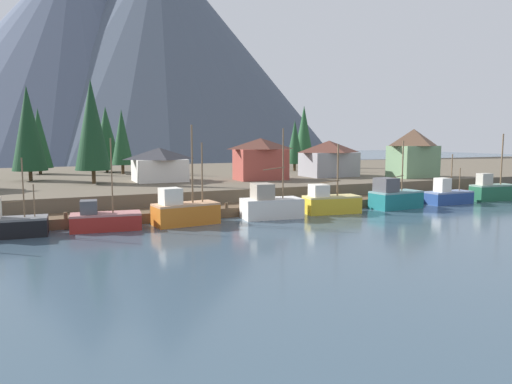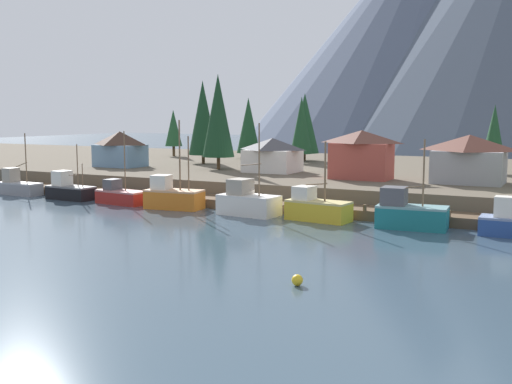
% 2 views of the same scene
% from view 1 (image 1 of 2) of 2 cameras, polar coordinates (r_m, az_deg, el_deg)
% --- Properties ---
extents(ground_plane, '(400.00, 400.00, 1.00)m').
position_cam_1_polar(ground_plane, '(71.14, -6.14, -0.81)').
color(ground_plane, '#384C5B').
extents(dock, '(80.00, 4.00, 1.60)m').
position_cam_1_polar(dock, '(54.32, -0.26, -1.97)').
color(dock, brown).
rests_on(dock, ground_plane).
extents(shoreline_bank, '(400.00, 56.00, 2.50)m').
position_cam_1_polar(shoreline_bank, '(82.39, -8.74, 1.37)').
color(shoreline_bank, brown).
rests_on(shoreline_bank, ground_plane).
extents(mountain_west_peak, '(125.28, 125.28, 75.66)m').
position_cam_1_polar(mountain_west_peak, '(189.44, -20.57, 15.00)').
color(mountain_west_peak, '#4C566B').
rests_on(mountain_west_peak, ground_plane).
extents(mountain_central_peak, '(130.02, 130.02, 78.85)m').
position_cam_1_polar(mountain_central_peak, '(185.58, -11.36, 15.97)').
color(mountain_central_peak, '#475160').
rests_on(mountain_central_peak, ground_plane).
extents(fishing_boat_black, '(6.39, 2.92, 6.80)m').
position_cam_1_polar(fishing_boat_black, '(46.26, -27.79, -3.38)').
color(fishing_boat_black, black).
rests_on(fishing_boat_black, ground_plane).
extents(fishing_boat_red, '(6.50, 3.21, 8.47)m').
position_cam_1_polar(fishing_boat_red, '(46.30, -17.67, -3.17)').
color(fishing_boat_red, maroon).
rests_on(fishing_boat_red, ground_plane).
extents(fishing_boat_orange, '(6.55, 3.57, 9.75)m').
position_cam_1_polar(fishing_boat_orange, '(47.42, -8.58, -2.27)').
color(fishing_boat_orange, '#CC6B1E').
rests_on(fishing_boat_orange, ground_plane).
extents(fishing_boat_white, '(6.52, 3.69, 9.49)m').
position_cam_1_polar(fishing_boat_white, '(50.68, 1.71, -1.61)').
color(fishing_boat_white, silver).
rests_on(fishing_boat_white, ground_plane).
extents(fishing_boat_yellow, '(6.53, 3.38, 7.78)m').
position_cam_1_polar(fishing_boat_yellow, '(54.57, 8.84, -1.24)').
color(fishing_boat_yellow, gold).
rests_on(fishing_boat_yellow, ground_plane).
extents(fishing_boat_teal, '(6.47, 3.39, 8.16)m').
position_cam_1_polar(fishing_boat_teal, '(59.90, 16.18, -0.57)').
color(fishing_boat_teal, '#196B70').
rests_on(fishing_boat_teal, ground_plane).
extents(fishing_boat_blue, '(6.29, 2.61, 6.41)m').
position_cam_1_polar(fishing_boat_blue, '(66.45, 21.91, -0.39)').
color(fishing_boat_blue, navy).
rests_on(fishing_boat_blue, ground_plane).
extents(fishing_boat_green, '(6.40, 2.69, 9.04)m').
position_cam_1_polar(fishing_boat_green, '(72.39, 26.35, 0.12)').
color(fishing_boat_green, '#1E5B3D').
rests_on(fishing_boat_green, ground_plane).
extents(house_white, '(7.17, 6.01, 4.65)m').
position_cam_1_polar(house_white, '(67.32, -11.44, 3.28)').
color(house_white, silver).
rests_on(house_white, shoreline_bank).
extents(house_green, '(6.80, 5.02, 7.32)m').
position_cam_1_polar(house_green, '(76.61, 18.25, 4.48)').
color(house_green, '#6B8E66').
rests_on(house_green, shoreline_bank).
extents(house_grey, '(8.12, 6.12, 5.56)m').
position_cam_1_polar(house_grey, '(75.51, 8.69, 4.02)').
color(house_grey, gray).
rests_on(house_grey, shoreline_bank).
extents(house_red, '(7.49, 4.28, 5.95)m').
position_cam_1_polar(house_red, '(68.32, 0.57, 4.01)').
color(house_red, '#9E4238').
rests_on(house_red, shoreline_bank).
extents(conifer_near_right, '(4.17, 4.17, 10.81)m').
position_cam_1_polar(conifer_near_right, '(86.77, -24.51, 5.86)').
color(conifer_near_right, '#4C3823').
rests_on(conifer_near_right, shoreline_bank).
extents(conifer_mid_left, '(4.93, 4.93, 11.42)m').
position_cam_1_polar(conifer_mid_left, '(87.66, -17.47, 6.43)').
color(conifer_mid_left, '#4C3823').
rests_on(conifer_mid_left, shoreline_bank).
extents(conifer_mid_right, '(4.58, 4.58, 13.57)m').
position_cam_1_polar(conifer_mid_right, '(65.99, -19.01, 7.60)').
color(conifer_mid_right, '#4C3823').
rests_on(conifer_mid_right, shoreline_bank).
extents(conifer_back_left, '(4.69, 4.69, 13.19)m').
position_cam_1_polar(conifer_back_left, '(73.74, -25.56, 6.88)').
color(conifer_back_left, '#4C3823').
rests_on(conifer_back_left, shoreline_bank).
extents(conifer_back_right, '(4.17, 4.17, 12.50)m').
position_cam_1_polar(conifer_back_right, '(98.36, 5.73, 7.08)').
color(conifer_back_right, '#4C3823').
rests_on(conifer_back_right, shoreline_bank).
extents(conifer_centre, '(3.54, 3.54, 10.68)m').
position_cam_1_polar(conifer_centre, '(82.31, -15.71, 6.32)').
color(conifer_centre, '#4C3823').
rests_on(conifer_centre, shoreline_bank).
extents(conifer_far_left, '(3.18, 3.18, 9.17)m').
position_cam_1_polar(conifer_far_left, '(87.15, 4.65, 5.97)').
color(conifer_far_left, '#4C3823').
rests_on(conifer_far_left, shoreline_bank).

